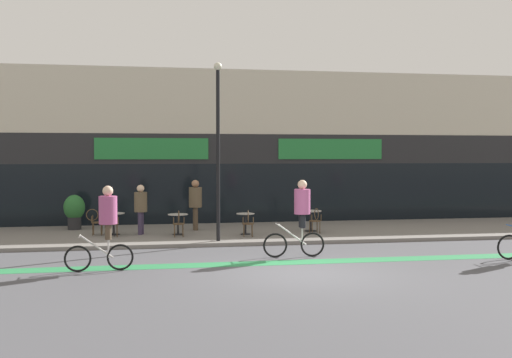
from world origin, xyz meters
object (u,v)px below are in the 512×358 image
at_px(cafe_chair_3_near, 316,219).
at_px(pedestrian_near_end, 141,205).
at_px(planter_pot, 74,210).
at_px(cyclist_0, 300,212).
at_px(bistro_table_1, 178,220).
at_px(bistro_table_2, 245,220).
at_px(cafe_chair_0_near, 113,222).
at_px(cafe_chair_1_near, 179,222).
at_px(cafe_chair_0_side, 95,220).
at_px(cyclist_1, 106,221).
at_px(bistro_table_3, 311,216).
at_px(pedestrian_far_end, 195,200).
at_px(lamp_post, 218,139).
at_px(bistro_table_0, 114,219).
at_px(cafe_chair_2_near, 248,221).

bearing_deg(cafe_chair_3_near, pedestrian_near_end, 77.94).
relative_size(planter_pot, cyclist_0, 0.59).
bearing_deg(bistro_table_1, bistro_table_2, -8.51).
bearing_deg(cafe_chair_0_near, planter_pot, 27.56).
distance_m(cafe_chair_1_near, cafe_chair_3_near, 4.76).
bearing_deg(bistro_table_2, cafe_chair_1_near, -173.08).
bearing_deg(cafe_chair_0_side, cyclist_1, -81.12).
xyz_separation_m(bistro_table_3, cafe_chair_1_near, (-4.76, -0.72, -0.02)).
relative_size(pedestrian_near_end, pedestrian_far_end, 0.94).
bearing_deg(planter_pot, bistro_table_3, -13.26).
bearing_deg(lamp_post, bistro_table_2, 51.72).
xyz_separation_m(bistro_table_0, cafe_chair_2_near, (4.48, -1.33, -0.02)).
xyz_separation_m(bistro_table_2, cyclist_1, (-4.30, -5.26, 0.61)).
height_order(cyclist_1, pedestrian_far_end, cyclist_1).
relative_size(cafe_chair_0_near, pedestrian_far_end, 0.49).
distance_m(bistro_table_1, cafe_chair_2_near, 2.49).
xyz_separation_m(cyclist_1, pedestrian_far_end, (2.68, 6.76, -0.04)).
height_order(cafe_chair_0_near, pedestrian_near_end, pedestrian_near_end).
relative_size(lamp_post, pedestrian_far_end, 3.09).
bearing_deg(bistro_table_1, cafe_chair_1_near, -90.01).
bearing_deg(cyclist_0, cafe_chair_3_near, -110.06).
distance_m(cafe_chair_0_near, cafe_chair_3_near, 6.95).
relative_size(bistro_table_3, cafe_chair_0_near, 0.86).
distance_m(cafe_chair_3_near, cyclist_0, 4.26).
distance_m(bistro_table_1, cafe_chair_1_near, 0.63).
relative_size(cafe_chair_0_near, lamp_post, 0.16).
relative_size(bistro_table_0, cafe_chair_0_side, 0.83).
distance_m(bistro_table_3, planter_pot, 8.70).
xyz_separation_m(bistro_table_3, cafe_chair_2_near, (-2.46, -1.06, -0.02)).
height_order(cyclist_1, pedestrian_near_end, cyclist_1).
relative_size(cafe_chair_1_near, planter_pot, 0.70).
relative_size(bistro_table_1, pedestrian_far_end, 0.39).
xyz_separation_m(cafe_chair_0_side, cyclist_1, (0.82, -5.96, 0.61)).
xyz_separation_m(cafe_chair_1_near, cyclist_1, (-1.99, -4.98, 0.61)).
bearing_deg(cafe_chair_3_near, cyclist_1, 122.40).
height_order(bistro_table_0, bistro_table_1, bistro_table_0).
xyz_separation_m(cafe_chair_0_near, pedestrian_far_end, (2.86, 1.43, 0.58)).
distance_m(bistro_table_1, pedestrian_near_end, 1.39).
bearing_deg(pedestrian_near_end, bistro_table_0, -168.85).
height_order(cafe_chair_2_near, pedestrian_near_end, pedestrian_near_end).
bearing_deg(bistro_table_3, pedestrian_near_end, 178.33).
bearing_deg(bistro_table_3, cafe_chair_3_near, -89.46).
bearing_deg(pedestrian_near_end, pedestrian_far_end, 41.23).
bearing_deg(bistro_table_3, bistro_table_0, 177.83).
bearing_deg(lamp_post, cafe_chair_0_side, 152.44).
height_order(planter_pot, pedestrian_far_end, pedestrian_far_end).
distance_m(bistro_table_2, pedestrian_near_end, 3.66).
bearing_deg(bistro_table_0, cafe_chair_2_near, -16.49).
bearing_deg(bistro_table_3, cafe_chair_2_near, -156.59).
xyz_separation_m(cafe_chair_2_near, pedestrian_far_end, (-1.61, 2.13, 0.58)).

